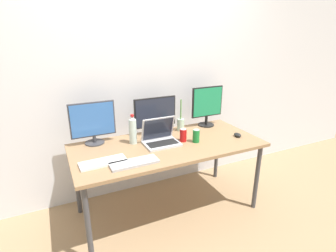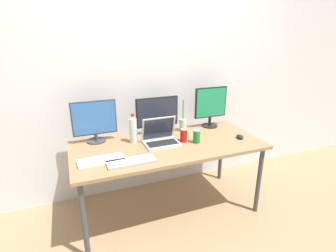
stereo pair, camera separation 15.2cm
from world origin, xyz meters
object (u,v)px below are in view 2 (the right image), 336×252
soda_can_by_laptop (197,137)px  soda_can_near_keyboard (183,135)px  bamboo_vase (183,124)px  laptop_silver (160,138)px  keyboard_main (101,160)px  monitor_center (157,114)px  work_desk (168,149)px  monitor_right (211,105)px  monitor_left (94,121)px  mouse_by_keyboard (240,137)px  water_bottle (133,129)px  keyboard_aux (131,162)px

soda_can_by_laptop → soda_can_near_keyboard: bearing=143.9°
bamboo_vase → laptop_silver: bearing=-145.4°
laptop_silver → soda_can_near_keyboard: (0.22, -0.04, 0.00)m
keyboard_main → bamboo_vase: bamboo_vase is taller
monitor_center → keyboard_main: (-0.65, -0.45, -0.19)m
work_desk → soda_can_by_laptop: bearing=-14.9°
soda_can_near_keyboard → soda_can_by_laptop: same height
monitor_center → monitor_right: (0.61, -0.02, 0.04)m
monitor_left → soda_can_near_keyboard: size_ratio=3.29×
work_desk → monitor_left: (-0.62, 0.31, 0.27)m
work_desk → laptop_silver: size_ratio=5.49×
work_desk → keyboard_main: size_ratio=4.79×
work_desk → mouse_by_keyboard: 0.73m
soda_can_by_laptop → work_desk: bearing=165.1°
monitor_right → water_bottle: size_ratio=1.55×
monitor_left → monitor_center: (0.63, 0.01, -0.01)m
monitor_right → keyboard_main: size_ratio=1.19×
monitor_left → laptop_silver: (0.56, -0.27, -0.15)m
laptop_silver → soda_can_near_keyboard: size_ratio=2.57×
water_bottle → monitor_center: bearing=28.5°
monitor_left → mouse_by_keyboard: bearing=-18.3°
monitor_left → mouse_by_keyboard: 1.42m
monitor_left → monitor_right: (1.24, -0.01, 0.03)m
work_desk → keyboard_main: (-0.64, -0.14, 0.07)m
work_desk → bamboo_vase: size_ratio=5.21×
work_desk → laptop_silver: (-0.06, 0.04, 0.11)m
bamboo_vase → work_desk: bearing=-135.3°
work_desk → monitor_right: 0.75m
keyboard_aux → bamboo_vase: size_ratio=1.14×
laptop_silver → keyboard_main: size_ratio=0.87×
water_bottle → work_desk: bearing=-28.2°
monitor_center → soda_can_near_keyboard: (0.16, -0.31, -0.14)m
monitor_center → bamboo_vase: size_ratio=1.31×
monitor_center → bamboo_vase: (0.27, -0.04, -0.13)m
keyboard_main → water_bottle: water_bottle is taller
mouse_by_keyboard → keyboard_main: bearing=-175.2°
water_bottle → bamboo_vase: (0.57, 0.12, -0.06)m
soda_can_near_keyboard → bamboo_vase: (0.12, 0.27, 0.01)m
laptop_silver → soda_can_near_keyboard: laptop_silver is taller
mouse_by_keyboard → soda_can_near_keyboard: size_ratio=0.72×
soda_can_near_keyboard → keyboard_main: bearing=-170.1°
laptop_silver → soda_can_by_laptop: laptop_silver is taller
mouse_by_keyboard → soda_can_by_laptop: bearing=176.8°
monitor_left → mouse_by_keyboard: monitor_left is taller
work_desk → monitor_left: bearing=153.5°
laptop_silver → water_bottle: 0.27m
monitor_left → soda_can_near_keyboard: monitor_left is taller
monitor_center → keyboard_aux: 0.73m
monitor_left → soda_can_by_laptop: (0.89, -0.38, -0.15)m
water_bottle → laptop_silver: bearing=-26.3°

